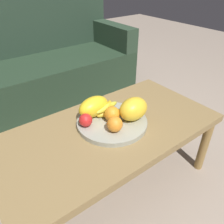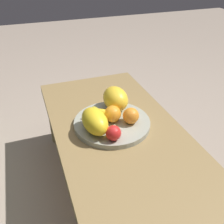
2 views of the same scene
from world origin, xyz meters
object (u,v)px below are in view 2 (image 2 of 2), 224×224
at_px(fruit_bowl, 112,123).
at_px(orange_front, 113,114).
at_px(melon_smaller_beside, 115,99).
at_px(apple_front, 113,133).
at_px(melon_large_front, 95,121).
at_px(banana_bunch, 101,117).
at_px(orange_left, 131,116).
at_px(coffee_table, 118,136).

distance_m(fruit_bowl, orange_front, 0.05).
xyz_separation_m(melon_smaller_beside, apple_front, (-0.23, 0.09, -0.03)).
height_order(melon_large_front, apple_front, melon_large_front).
height_order(orange_front, banana_bunch, orange_front).
xyz_separation_m(fruit_bowl, orange_front, (-0.00, -0.00, 0.05)).
distance_m(fruit_bowl, melon_large_front, 0.13).
distance_m(orange_left, apple_front, 0.15).
bearing_deg(melon_smaller_beside, banana_bunch, 129.84).
bearing_deg(apple_front, banana_bunch, 3.30).
bearing_deg(coffee_table, orange_left, -100.26).
bearing_deg(apple_front, melon_large_front, 33.69).
relative_size(melon_large_front, banana_bunch, 1.09).
bearing_deg(melon_smaller_beside, apple_front, 157.51).
relative_size(melon_smaller_beside, apple_front, 2.42).
height_order(fruit_bowl, melon_smaller_beside, melon_smaller_beside).
bearing_deg(coffee_table, melon_large_front, 97.52).
bearing_deg(coffee_table, orange_front, 27.20).
height_order(coffee_table, orange_left, orange_left).
bearing_deg(coffee_table, fruit_bowl, 29.24).
height_order(melon_smaller_beside, orange_front, melon_smaller_beside).
bearing_deg(coffee_table, apple_front, 149.57).
relative_size(melon_smaller_beside, orange_left, 2.10).
bearing_deg(melon_smaller_beside, coffee_table, 164.44).
bearing_deg(apple_front, coffee_table, -30.43).
relative_size(orange_front, banana_bunch, 0.49).
height_order(fruit_bowl, orange_left, orange_left).
relative_size(fruit_bowl, apple_front, 5.46).
distance_m(melon_large_front, apple_front, 0.10).
bearing_deg(orange_left, orange_front, 61.51).
bearing_deg(orange_left, coffee_table, 79.74).
xyz_separation_m(melon_smaller_beside, banana_bunch, (-0.09, 0.10, -0.03)).
height_order(melon_large_front, melon_smaller_beside, melon_smaller_beside).
relative_size(coffee_table, apple_front, 17.28).
relative_size(melon_large_front, orange_left, 2.30).
height_order(melon_smaller_beside, orange_left, melon_smaller_beside).
xyz_separation_m(orange_left, banana_bunch, (0.05, 0.13, -0.01)).
bearing_deg(coffee_table, melon_smaller_beside, -15.56).
height_order(coffee_table, apple_front, apple_front).
height_order(apple_front, banana_bunch, apple_front).
bearing_deg(orange_left, banana_bunch, 67.29).
bearing_deg(fruit_bowl, orange_left, -118.64).
relative_size(fruit_bowl, melon_smaller_beside, 2.26).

